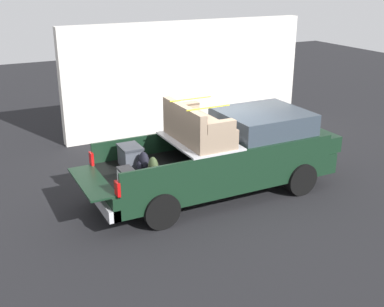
{
  "coord_description": "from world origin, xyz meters",
  "views": [
    {
      "loc": [
        -5.12,
        -8.91,
        4.85
      ],
      "look_at": [
        -0.6,
        0.0,
        1.1
      ],
      "focal_mm": 45.34,
      "sensor_mm": 36.0,
      "label": 1
    }
  ],
  "objects": [
    {
      "name": "ground_plane",
      "position": [
        0.0,
        0.0,
        0.0
      ],
      "size": [
        40.0,
        40.0,
        0.0
      ],
      "primitive_type": "plane",
      "color": "black"
    },
    {
      "name": "pickup_truck",
      "position": [
        0.35,
        0.0,
        0.94
      ],
      "size": [
        6.05,
        2.06,
        2.23
      ],
      "color": "black",
      "rests_on": "ground_plane"
    },
    {
      "name": "building_facade",
      "position": [
        1.76,
        4.92,
        1.72
      ],
      "size": [
        8.19,
        0.36,
        3.45
      ],
      "primitive_type": "cube",
      "color": "silver",
      "rests_on": "ground_plane"
    },
    {
      "name": "trash_can",
      "position": [
        2.69,
        2.8,
        0.5
      ],
      "size": [
        0.6,
        0.6,
        0.98
      ],
      "color": "#3F4C66",
      "rests_on": "ground_plane"
    }
  ]
}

